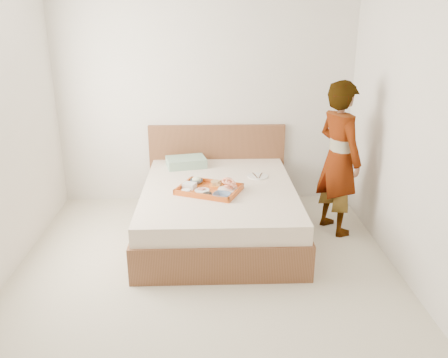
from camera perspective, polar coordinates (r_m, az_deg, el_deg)
ground at (r=4.08m, az=-2.26°, el=-13.05°), size 3.50×4.00×0.01m
wall_back at (r=5.50m, az=-2.38°, el=10.32°), size 3.50×0.01×2.60m
wall_front at (r=1.69m, az=-3.06°, el=-13.04°), size 3.50×0.01×2.60m
wall_right at (r=3.93m, az=23.97°, el=4.69°), size 0.01×4.00×2.60m
bed at (r=4.83m, az=-0.63°, el=-3.89°), size 1.65×2.00×0.53m
headboard at (r=5.67m, az=-0.88°, el=2.03°), size 1.65×0.06×0.95m
pillow at (r=5.36m, az=-4.72°, el=2.11°), size 0.50×0.39×0.11m
tray at (r=4.60m, az=-1.85°, el=-1.26°), size 0.71×0.63×0.05m
prawn_plate at (r=4.59m, az=0.51°, el=-1.33°), size 0.27×0.27×0.01m
navy_bowl_big at (r=4.41m, az=-0.27°, el=-2.05°), size 0.22×0.22×0.04m
sauce_dish at (r=4.44m, az=-2.06°, el=-1.96°), size 0.11×0.11×0.03m
meat_plate at (r=4.58m, az=-2.75°, el=-1.41°), size 0.19×0.19×0.01m
bread_plate at (r=4.71m, az=-0.98°, el=-0.80°), size 0.19×0.19×0.01m
salad_bowl at (r=4.78m, az=-3.43°, el=-0.29°), size 0.17×0.17×0.04m
plastic_tub at (r=4.66m, az=-4.32°, el=-0.80°), size 0.15×0.14×0.05m
cheese_round at (r=4.54m, az=-4.76°, el=-1.52°), size 0.11×0.11×0.03m
dinner_plate at (r=5.03m, az=4.20°, el=0.34°), size 0.25×0.25×0.01m
person at (r=4.88m, az=14.06°, el=2.47°), size 0.59×0.69×1.61m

